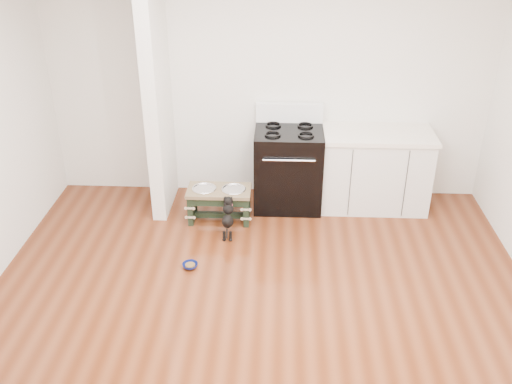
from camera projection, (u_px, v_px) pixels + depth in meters
The scene contains 8 objects.
ground at pixel (258, 327), 4.83m from camera, with size 5.00×5.00×0.00m, color #4E200D.
room_shell at pixel (258, 152), 4.07m from camera, with size 5.00×5.00×5.00m.
partition_wall at pixel (157, 93), 6.09m from camera, with size 0.15×0.80×2.70m, color silver.
oven_range at pixel (288, 167), 6.50m from camera, with size 0.76×0.69×1.14m.
cabinet_run at pixel (374, 170), 6.48m from camera, with size 1.24×0.64×0.91m.
dog_feeder at pixel (219, 198), 6.26m from camera, with size 0.70×0.37×0.40m.
puppy at pixel (228, 216), 6.00m from camera, with size 0.12×0.36×0.42m.
floor_bowl at pixel (190, 266), 5.57m from camera, with size 0.18×0.18×0.05m.
Camera 1 is at (0.16, -3.72, 3.28)m, focal length 40.00 mm.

